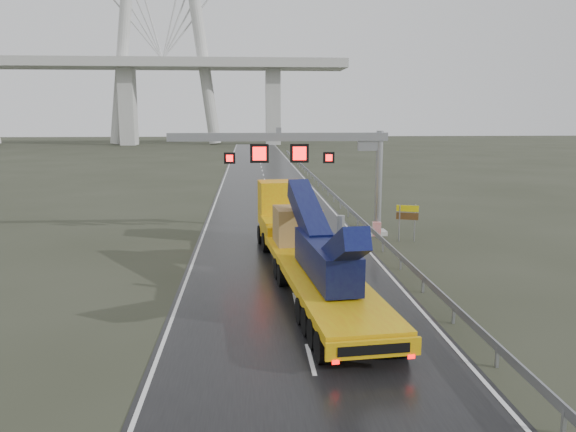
{
  "coord_description": "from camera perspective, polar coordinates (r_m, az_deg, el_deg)",
  "views": [
    {
      "loc": [
        -2.04,
        -19.91,
        8.26
      ],
      "look_at": [
        -0.07,
        8.03,
        3.2
      ],
      "focal_mm": 35.0,
      "sensor_mm": 36.0,
      "label": 1
    }
  ],
  "objects": [
    {
      "name": "guardrail",
      "position": [
        51.13,
        5.18,
        1.7
      ],
      "size": [
        0.2,
        140.0,
        1.4
      ],
      "primitive_type": null,
      "color": "gray",
      "rests_on": "ground"
    },
    {
      "name": "heavy_haul_truck",
      "position": [
        29.47,
        1.41,
        -2.25
      ],
      "size": [
        4.94,
        20.95,
        4.88
      ],
      "rotation": [
        0.0,
        0.0,
        0.1
      ],
      "color": "gold",
      "rests_on": "ground"
    },
    {
      "name": "striped_barrier",
      "position": [
        39.22,
        8.99,
        -1.31
      ],
      "size": [
        0.61,
        0.37,
        0.98
      ],
      "primitive_type": "cube",
      "rotation": [
        0.0,
        0.0,
        -0.1
      ],
      "color": "red",
      "rests_on": "ground"
    },
    {
      "name": "road",
      "position": [
        60.51,
        -2.06,
        2.4
      ],
      "size": [
        11.0,
        200.0,
        0.02
      ],
      "primitive_type": "cube",
      "color": "black",
      "rests_on": "ground"
    },
    {
      "name": "sign_gantry",
      "position": [
        38.22,
        2.22,
        6.26
      ],
      "size": [
        14.9,
        1.2,
        7.42
      ],
      "color": "beige",
      "rests_on": "ground"
    },
    {
      "name": "ground",
      "position": [
        21.65,
        1.72,
        -12.19
      ],
      "size": [
        400.0,
        400.0,
        0.0
      ],
      "primitive_type": "plane",
      "color": "#2C3021",
      "rests_on": "ground"
    },
    {
      "name": "exit_sign_pair",
      "position": [
        37.67,
        12.02,
        0.03
      ],
      "size": [
        1.38,
        0.54,
        2.47
      ],
      "rotation": [
        0.0,
        0.0,
        -0.34
      ],
      "color": "gray",
      "rests_on": "ground"
    }
  ]
}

